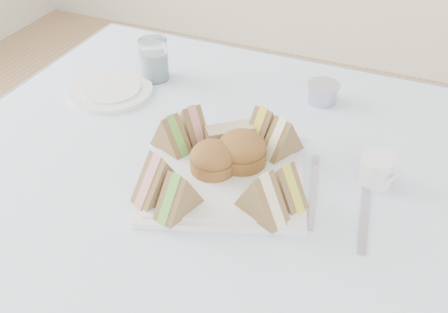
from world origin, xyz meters
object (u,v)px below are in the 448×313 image
at_px(table, 196,289).
at_px(serving_plate, 224,175).
at_px(creamer_jug, 377,170).
at_px(water_glass, 154,60).

bearing_deg(table, serving_plate, -13.20).
bearing_deg(table, creamer_jug, 13.69).
xyz_separation_m(table, serving_plate, (0.08, -0.02, 0.38)).
distance_m(serving_plate, water_glass, 0.43).
relative_size(serving_plate, creamer_jug, 4.71).
height_order(table, water_glass, water_glass).
bearing_deg(serving_plate, water_glass, 116.76).
distance_m(serving_plate, creamer_jug, 0.28).
relative_size(water_glass, creamer_jug, 1.60).
bearing_deg(water_glass, creamer_jug, -18.22).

